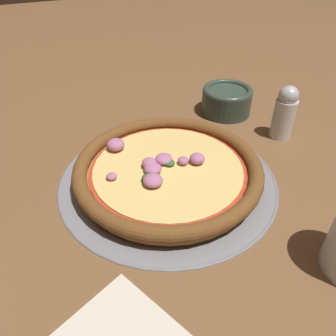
{
  "coord_description": "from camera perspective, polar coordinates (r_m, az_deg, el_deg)",
  "views": [
    {
      "loc": [
        -0.16,
        -0.37,
        0.34
      ],
      "look_at": [
        0.0,
        0.0,
        0.02
      ],
      "focal_mm": 35.0,
      "sensor_mm": 36.0,
      "label": 1
    }
  ],
  "objects": [
    {
      "name": "ground_plane",
      "position": [
        0.53,
        0.0,
        -2.03
      ],
      "size": [
        3.0,
        3.0,
        0.0
      ],
      "primitive_type": "plane",
      "color": "brown"
    },
    {
      "name": "pizza_tray",
      "position": [
        0.53,
        0.0,
        -1.81
      ],
      "size": [
        0.35,
        0.35,
        0.01
      ],
      "color": "gray",
      "rests_on": "ground_plane"
    },
    {
      "name": "pizza",
      "position": [
        0.52,
        -0.07,
        -0.2
      ],
      "size": [
        0.3,
        0.3,
        0.04
      ],
      "color": "#A86B33",
      "rests_on": "pizza_tray"
    },
    {
      "name": "bowl_near",
      "position": [
        0.72,
        10.18,
        11.66
      ],
      "size": [
        0.1,
        0.1,
        0.06
      ],
      "color": "#334238",
      "rests_on": "ground_plane"
    },
    {
      "name": "pepper_shaker",
      "position": [
        0.65,
        19.64,
        9.08
      ],
      "size": [
        0.04,
        0.04,
        0.1
      ],
      "color": "silver",
      "rests_on": "ground_plane"
    }
  ]
}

